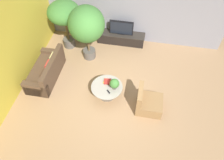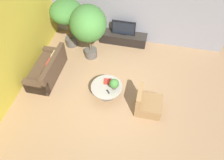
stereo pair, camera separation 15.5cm
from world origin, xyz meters
The scene contains 13 objects.
ground_plane centered at (0.00, 0.00, 0.00)m, with size 24.00×24.00×0.00m, color #9E7A56.
back_wall_stone centered at (0.00, 3.26, 1.50)m, with size 7.40×0.12×3.00m, color gray.
side_wall_left centered at (-3.26, 0.20, 1.50)m, with size 0.12×7.40×3.00m, color gold.
media_console centered at (-0.23, 2.94, 0.23)m, with size 1.92×0.50×0.44m.
television centered at (-0.23, 2.94, 0.73)m, with size 0.94×0.13×0.58m.
coffee_table centered at (-0.25, 0.14, 0.32)m, with size 1.02×1.02×0.46m.
couch_by_wall centered at (-2.51, 0.56, 0.29)m, with size 0.84×1.83×0.84m.
armchair_wicker centered at (1.11, -0.11, 0.27)m, with size 0.80×0.76×0.86m.
potted_palm_tall centered at (-2.26, 2.34, 1.47)m, with size 1.19×1.19×1.96m.
potted_palm_corner centered at (-1.29, 1.86, 1.47)m, with size 1.27×1.27×2.16m.
potted_plant_tabletop centered at (0.00, 0.12, 0.69)m, with size 0.31×0.31×0.40m.
book_stack centered at (-0.28, 0.33, 0.49)m, with size 0.25×0.27×0.06m.
remote_black centered at (-0.16, -0.06, 0.47)m, with size 0.04×0.16×0.02m, color black.
Camera 2 is at (0.86, -4.09, 5.96)m, focal length 35.00 mm.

